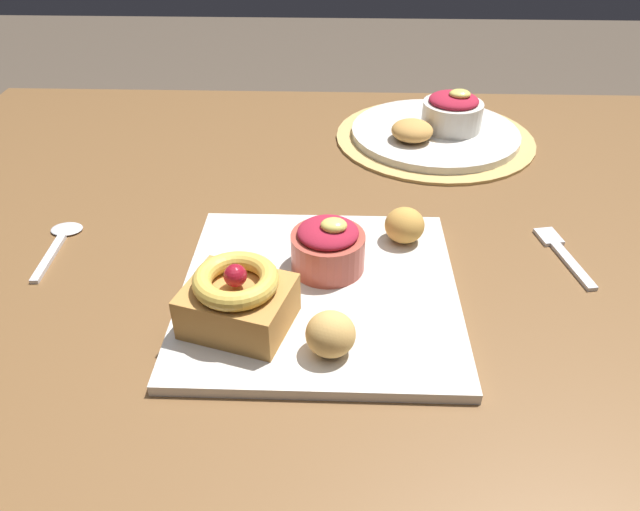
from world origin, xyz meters
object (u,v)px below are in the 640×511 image
object	(u,v)px
back_pastry	(412,131)
fork	(562,252)
cake_slice	(238,299)
spoon	(59,241)
back_ramekin	(452,112)
front_plate	(319,291)
fritter_front	(331,334)
fritter_middle	(405,225)
berry_ramekin	(328,246)
back_plate	(435,133)

from	to	relation	value
back_pastry	fork	bearing A→B (deg)	-61.20
cake_slice	spoon	xyz separation A→B (m)	(-0.25, 0.15, -0.04)
cake_slice	fork	bearing A→B (deg)	22.29
back_ramekin	fork	size ratio (longest dim) A/B	0.77
front_plate	spoon	world-z (taller)	front_plate
front_plate	back_ramekin	world-z (taller)	back_ramekin
back_pastry	fritter_front	bearing A→B (deg)	-104.14
fritter_middle	front_plate	bearing A→B (deg)	-135.96
front_plate	back_ramekin	xyz separation A→B (m)	(0.20, 0.42, 0.04)
cake_slice	back_ramekin	world-z (taller)	same
cake_slice	fritter_middle	distance (m)	0.24
front_plate	spoon	distance (m)	0.34
fritter_front	back_pastry	distance (m)	0.49
berry_ramekin	fritter_middle	bearing A→B (deg)	32.81
cake_slice	back_plate	world-z (taller)	cake_slice
back_plate	back_pastry	distance (m)	0.06
berry_ramekin	back_pastry	bearing A→B (deg)	69.70
spoon	back_plate	bearing A→B (deg)	-59.63
fritter_front	spoon	size ratio (longest dim) A/B	0.37
fritter_front	back_pastry	world-z (taller)	fritter_front
front_plate	back_pastry	distance (m)	0.40
berry_ramekin	back_pastry	world-z (taller)	berry_ramekin
cake_slice	fork	distance (m)	0.40
front_plate	fritter_middle	world-z (taller)	fritter_middle
fritter_front	fritter_middle	xyz separation A→B (m)	(0.08, 0.19, -0.00)
back_plate	fork	xyz separation A→B (m)	(0.11, -0.33, -0.01)
back_plate	back_pastry	bearing A→B (deg)	-136.15
cake_slice	fritter_front	world-z (taller)	cake_slice
front_plate	fritter_middle	xyz separation A→B (m)	(0.10, 0.10, 0.03)
cake_slice	fritter_middle	bearing A→B (deg)	41.60
back_ramekin	spoon	distance (m)	0.62
cake_slice	back_pastry	size ratio (longest dim) A/B	1.84
back_pastry	spoon	world-z (taller)	back_pastry
back_plate	fritter_middle	bearing A→B (deg)	-103.60
spoon	fritter_middle	bearing A→B (deg)	-92.06
back_ramekin	back_pastry	bearing A→B (deg)	-145.23
fritter_front	spoon	xyz separation A→B (m)	(-0.34, 0.19, -0.03)
cake_slice	fritter_middle	size ratio (longest dim) A/B	2.52
fritter_middle	spoon	distance (m)	0.43
fritter_front	fritter_middle	bearing A→B (deg)	66.41
front_plate	back_ramekin	distance (m)	0.47
back_ramekin	fritter_front	bearing A→B (deg)	-109.81
back_ramekin	fork	xyz separation A→B (m)	(0.09, -0.33, -0.04)
fritter_middle	back_ramekin	size ratio (longest dim) A/B	0.49
fritter_front	fork	bearing A→B (deg)	34.25
front_plate	fritter_front	bearing A→B (deg)	-81.97
fritter_front	spoon	world-z (taller)	fritter_front
fritter_front	fork	distance (m)	0.34
front_plate	fritter_front	xyz separation A→B (m)	(0.01, -0.10, 0.03)
front_plate	fork	distance (m)	0.30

